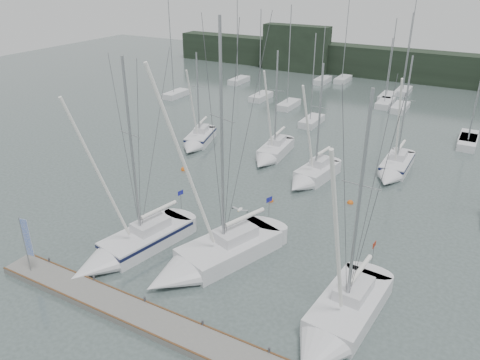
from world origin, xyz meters
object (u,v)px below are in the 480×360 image
Objects in this scene: sailboat_near_right at (335,326)px; sailboat_mid_a at (197,141)px; sailboat_near_center at (204,261)px; sailboat_mid_c at (310,177)px; sailboat_near_left at (126,249)px; sailboat_mid_b at (271,154)px; dock_banner at (26,240)px; buoy_a at (271,201)px; buoy_b at (350,203)px; buoy_c at (184,170)px; sailboat_mid_d at (394,169)px.

sailboat_mid_a is at bearing 143.21° from sailboat_near_right.
sailboat_mid_c is (1.23, 15.66, -0.01)m from sailboat_near_center.
sailboat_near_left is 18.27m from sailboat_mid_c.
sailboat_near_left is 1.25× the size of sailboat_mid_b.
sailboat_near_center is 11.00m from dock_banner.
sailboat_near_center is 32.75× the size of buoy_a.
buoy_b is at bearing 65.12° from sailboat_near_left.
sailboat_mid_b is (1.02, 20.40, -0.05)m from sailboat_near_left.
buoy_b is 0.14× the size of dock_banner.
sailboat_mid_c is 5.28m from buoy_a.
dock_banner is at bearing -126.47° from sailboat_near_center.
sailboat_near_right is 21.26× the size of buoy_c.
buoy_a is (12.66, -7.83, -0.53)m from sailboat_mid_a.
sailboat_near_left is 5.54m from sailboat_near_center.
sailboat_near_right is at bearing 10.10° from sailboat_near_center.
sailboat_mid_d is 7.83m from buoy_b.
sailboat_near_left reaches higher than sailboat_mid_c.
sailboat_near_left is 27.69× the size of buoy_a.
buoy_a is 0.13× the size of dock_banner.
sailboat_mid_d is 19.84m from buoy_c.
sailboat_near_left is 14.71m from buoy_c.
buoy_a is at bearing -68.82° from sailboat_mid_b.
sailboat_mid_a is (-22.40, 20.06, -0.01)m from sailboat_near_right.
sailboat_near_right is 26.63× the size of buoy_b.
sailboat_mid_d reaches higher than sailboat_mid_c.
sailboat_near_right is 1.25× the size of sailboat_mid_c.
sailboat_mid_b is (-13.78, 20.61, -0.03)m from sailboat_near_right.
sailboat_near_center reaches higher than sailboat_mid_c.
sailboat_mid_c is at bearing 15.56° from buoy_c.
sailboat_mid_a is at bearing 179.05° from sailboat_mid_b.
sailboat_mid_c is (14.20, -2.81, 0.03)m from sailboat_mid_a.
sailboat_near_right is 22.85m from sailboat_mid_d.
buoy_c is at bearing 169.97° from buoy_a.
buoy_c is (-10.09, 1.79, 0.00)m from buoy_a.
sailboat_near_left is 1.35× the size of sailboat_mid_a.
sailboat_near_center is at bearing -86.03° from sailboat_mid_c.
sailboat_near_right reaches higher than buoy_a.
sailboat_near_left is 21.26m from sailboat_mid_a.
sailboat_near_center is 4.31× the size of dock_banner.
sailboat_mid_d reaches higher than sailboat_mid_b.
sailboat_mid_d is at bearing 90.40° from sailboat_near_center.
sailboat_near_left is at bearing -84.47° from sailboat_mid_a.
buoy_b is (5.94, 2.92, 0.00)m from buoy_a.
dock_banner is at bearing -126.70° from buoy_b.
sailboat_mid_a is 14.47m from sailboat_mid_c.
sailboat_mid_d is 21.84× the size of buoy_b.
buoy_b is (9.98, -5.46, -0.51)m from sailboat_mid_b.
sailboat_mid_b is 0.98× the size of sailboat_mid_d.
sailboat_near_right is 24.79m from sailboat_mid_b.
sailboat_mid_b is 21.31× the size of buoy_b.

